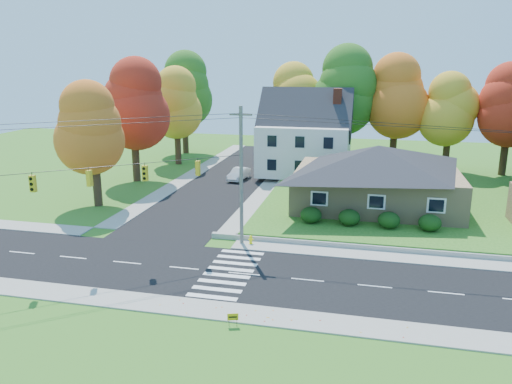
% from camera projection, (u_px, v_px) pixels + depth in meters
% --- Properties ---
extents(ground, '(120.00, 120.00, 0.00)m').
position_uv_depth(ground, '(244.00, 274.00, 31.28)').
color(ground, '#3D7923').
extents(road_main, '(90.00, 8.00, 0.02)m').
position_uv_depth(road_main, '(244.00, 274.00, 31.28)').
color(road_main, black).
rests_on(road_main, ground).
extents(road_cross, '(8.00, 44.00, 0.02)m').
position_uv_depth(road_cross, '(233.00, 177.00, 57.53)').
color(road_cross, black).
rests_on(road_cross, ground).
extents(sidewalk_north, '(90.00, 2.00, 0.08)m').
position_uv_depth(sidewalk_north, '(261.00, 246.00, 35.98)').
color(sidewalk_north, '#9C9A90').
rests_on(sidewalk_north, ground).
extents(sidewalk_south, '(90.00, 2.00, 0.08)m').
position_uv_depth(sidewalk_south, '(221.00, 311.00, 26.55)').
color(sidewalk_south, '#9C9A90').
rests_on(sidewalk_south, ground).
extents(lawn, '(30.00, 30.00, 0.50)m').
position_uv_depth(lawn, '(428.00, 197.00, 48.19)').
color(lawn, '#3D7923').
rests_on(lawn, ground).
extents(ranch_house, '(14.60, 10.60, 5.40)m').
position_uv_depth(ranch_house, '(377.00, 175.00, 43.80)').
color(ranch_house, tan).
rests_on(ranch_house, lawn).
extents(colonial_house, '(10.40, 8.40, 9.60)m').
position_uv_depth(colonial_house, '(305.00, 138.00, 56.51)').
color(colonial_house, silver).
rests_on(colonial_house, lawn).
extents(hedge_row, '(10.70, 1.70, 1.27)m').
position_uv_depth(hedge_row, '(369.00, 219.00, 38.60)').
color(hedge_row, '#163A10').
rests_on(hedge_row, lawn).
extents(traffic_infrastructure, '(38.10, 10.66, 10.00)m').
position_uv_depth(traffic_infrastructure, '(247.00, 189.00, 31.29)').
color(traffic_infrastructure, '#666059').
rests_on(traffic_infrastructure, ground).
extents(tree_lot_0, '(6.72, 6.72, 12.51)m').
position_uv_depth(tree_lot_0, '(296.00, 100.00, 61.67)').
color(tree_lot_0, '#3F2A19').
rests_on(tree_lot_0, lawn).
extents(tree_lot_1, '(7.84, 7.84, 14.60)m').
position_uv_depth(tree_lot_1, '(345.00, 91.00, 59.10)').
color(tree_lot_1, '#3F2A19').
rests_on(tree_lot_1, lawn).
extents(tree_lot_2, '(7.28, 7.28, 13.56)m').
position_uv_depth(tree_lot_2, '(397.00, 96.00, 58.90)').
color(tree_lot_2, '#3F2A19').
rests_on(tree_lot_2, lawn).
extents(tree_lot_3, '(6.16, 6.16, 11.47)m').
position_uv_depth(tree_lot_3, '(450.00, 109.00, 56.98)').
color(tree_lot_3, '#3F2A19').
rests_on(tree_lot_3, lawn).
extents(tree_lot_4, '(6.72, 6.72, 12.51)m').
position_uv_depth(tree_lot_4, '(510.00, 105.00, 54.57)').
color(tree_lot_4, '#3F2A19').
rests_on(tree_lot_4, lawn).
extents(tree_west_0, '(6.16, 6.16, 11.47)m').
position_uv_depth(tree_west_0, '(92.00, 128.00, 44.48)').
color(tree_west_0, '#3F2A19').
rests_on(tree_west_0, ground).
extents(tree_west_1, '(7.28, 7.28, 13.56)m').
position_uv_depth(tree_west_1, '(132.00, 104.00, 53.80)').
color(tree_west_1, '#3F2A19').
rests_on(tree_west_1, ground).
extents(tree_west_2, '(6.72, 6.72, 12.51)m').
position_uv_depth(tree_west_2, '(176.00, 103.00, 63.18)').
color(tree_west_2, '#3F2A19').
rests_on(tree_west_2, ground).
extents(tree_west_3, '(7.84, 7.84, 14.60)m').
position_uv_depth(tree_west_3, '(184.00, 90.00, 70.82)').
color(tree_west_3, '#3F2A19').
rests_on(tree_west_3, ground).
extents(white_car, '(1.92, 4.20, 1.33)m').
position_uv_depth(white_car, '(239.00, 174.00, 56.11)').
color(white_car, silver).
rests_on(white_car, road_cross).
extents(fire_hydrant, '(0.40, 0.31, 0.69)m').
position_uv_depth(fire_hydrant, '(251.00, 240.00, 36.27)').
color(fire_hydrant, '#FFF00A').
rests_on(fire_hydrant, ground).
extents(yard_sign, '(0.54, 0.20, 0.70)m').
position_uv_depth(yard_sign, '(233.00, 317.00, 24.99)').
color(yard_sign, black).
rests_on(yard_sign, ground).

